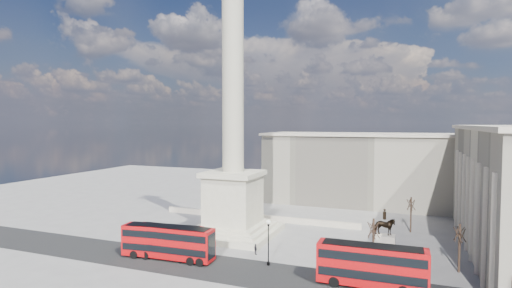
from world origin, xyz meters
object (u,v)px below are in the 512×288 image
object	(u,v)px
red_bus_b	(163,241)
red_bus_c	(372,266)
pedestrian_walking	(334,267)
victorian_lamp	(268,239)
pedestrian_standing	(383,272)
pedestrian_crossing	(256,249)
red_bus_a	(174,242)
nelsons_column	(233,159)
equestrian_statue	(384,245)

from	to	relation	value
red_bus_b	red_bus_c	xyz separation A→B (m)	(28.23, 0.21, 0.17)
red_bus_c	pedestrian_walking	bearing A→B (deg)	149.04
red_bus_c	victorian_lamp	distance (m)	13.83
pedestrian_standing	victorian_lamp	bearing A→B (deg)	0.97
pedestrian_standing	pedestrian_crossing	distance (m)	18.03
victorian_lamp	pedestrian_crossing	distance (m)	5.44
red_bus_a	victorian_lamp	distance (m)	13.19
pedestrian_walking	red_bus_a	bearing A→B (deg)	166.55
victorian_lamp	pedestrian_walking	xyz separation A→B (m)	(8.75, 0.18, -2.66)
nelsons_column	red_bus_c	bearing A→B (deg)	-30.65
nelsons_column	pedestrian_standing	bearing A→B (deg)	-24.67
nelsons_column	victorian_lamp	world-z (taller)	nelsons_column
red_bus_a	victorian_lamp	world-z (taller)	victorian_lamp
red_bus_c	pedestrian_walking	xyz separation A→B (m)	(-4.81, 2.74, -1.69)
red_bus_b	victorian_lamp	xyz separation A→B (m)	(14.68, 2.76, 1.15)
equestrian_statue	pedestrian_crossing	distance (m)	17.81
nelsons_column	pedestrian_crossing	bearing A→B (deg)	-48.52
red_bus_b	pedestrian_standing	distance (m)	29.43
red_bus_c	pedestrian_walking	world-z (taller)	red_bus_c
red_bus_a	victorian_lamp	xyz separation A→B (m)	(12.84, 2.79, 1.14)
red_bus_c	pedestrian_crossing	size ratio (longest dim) A/B	7.91
victorian_lamp	pedestrian_crossing	world-z (taller)	victorian_lamp
red_bus_b	equestrian_statue	bearing A→B (deg)	10.71
red_bus_a	nelsons_column	bearing A→B (deg)	78.33
red_bus_b	red_bus_c	size ratio (longest dim) A/B	0.95
red_bus_a	equestrian_statue	distance (m)	28.66
red_bus_b	pedestrian_crossing	size ratio (longest dim) A/B	7.49
red_bus_c	pedestrian_standing	world-z (taller)	red_bus_c
pedestrian_walking	equestrian_statue	bearing A→B (deg)	27.20
red_bus_a	victorian_lamp	bearing A→B (deg)	9.88
equestrian_statue	red_bus_c	bearing A→B (deg)	-94.69
red_bus_b	pedestrian_walking	bearing A→B (deg)	0.23
pedestrian_standing	pedestrian_crossing	bearing A→B (deg)	-10.09
equestrian_statue	red_bus_b	bearing A→B (deg)	-162.37
equestrian_statue	victorian_lamp	bearing A→B (deg)	-155.72
nelsons_column	victorian_lamp	size ratio (longest dim) A/B	8.18
equestrian_statue	pedestrian_walking	xyz separation A→B (m)	(-5.55, -6.26, -1.62)
red_bus_a	red_bus_b	xyz separation A→B (m)	(-1.84, 0.03, -0.02)
victorian_lamp	pedestrian_crossing	bearing A→B (deg)	132.80
nelsons_column	red_bus_a	distance (m)	18.01
red_bus_b	victorian_lamp	distance (m)	14.98
victorian_lamp	red_bus_c	bearing A→B (deg)	-10.67
victorian_lamp	equestrian_statue	world-z (taller)	equestrian_statue
red_bus_b	red_bus_c	distance (m)	28.23
nelsons_column	red_bus_b	size ratio (longest dim) A/B	4.26
victorian_lamp	red_bus_b	bearing A→B (deg)	-169.34
red_bus_c	red_bus_b	bearing A→B (deg)	179.10
victorian_lamp	pedestrian_walking	size ratio (longest dim) A/B	3.29
pedestrian_crossing	equestrian_statue	bearing A→B (deg)	-123.99
victorian_lamp	pedestrian_walking	distance (m)	9.15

